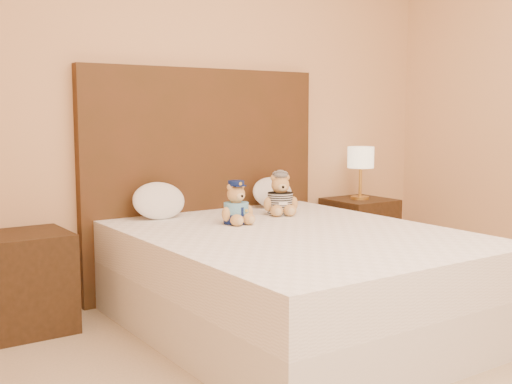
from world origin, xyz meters
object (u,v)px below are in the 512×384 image
lamp (361,160)px  pillow_left (159,199)px  teddy_police (236,203)px  teddy_prisoner (280,194)px  nightstand_left (27,282)px  nightstand_right (359,234)px  pillow_right (273,191)px  bed (294,280)px

lamp → pillow_left: (-1.68, 0.03, -0.18)m
pillow_left → teddy_police: bearing=-55.7°
teddy_prisoner → pillow_left: size_ratio=0.76×
teddy_prisoner → nightstand_left: bearing=-168.3°
nightstand_right → pillow_right: pillow_right is taller
bed → lamp: 1.59m
nightstand_left → bed: bearing=-32.6°
bed → teddy_prisoner: size_ratio=7.47×
lamp → pillow_right: (-0.80, 0.03, -0.18)m
bed → teddy_prisoner: bearing=61.3°
teddy_police → nightstand_left: bearing=160.4°
nightstand_left → lamp: 2.56m
bed → teddy_police: (-0.13, 0.40, 0.40)m
nightstand_right → lamp: lamp is taller
pillow_left → lamp: bearing=-1.0°
teddy_prisoner → lamp: bearing=37.2°
pillow_left → pillow_right: bearing=0.0°
teddy_police → teddy_prisoner: size_ratio=0.95×
pillow_right → teddy_prisoner: bearing=-117.4°
pillow_left → teddy_prisoner: bearing=-22.6°
lamp → teddy_prisoner: size_ratio=1.49×
teddy_police → pillow_left: bearing=124.5°
pillow_left → pillow_right: 0.87m
bed → nightstand_left: bearing=147.4°
bed → pillow_left: (-0.43, 0.83, 0.40)m
nightstand_left → pillow_right: pillow_right is taller
nightstand_left → pillow_right: bearing=1.0°
lamp → pillow_left: bearing=179.0°
nightstand_right → teddy_police: 1.49m
bed → lamp: bearing=32.6°
lamp → nightstand_right: bearing=0.0°
teddy_prisoner → pillow_right: teddy_prisoner is taller
bed → pillow_right: size_ratio=6.21×
bed → pillow_left: pillow_left is taller
bed → pillow_left: size_ratio=5.71×
teddy_prisoner → pillow_right: (0.16, 0.30, -0.02)m
nightstand_left → pillow_right: 1.74m
nightstand_left → nightstand_right: size_ratio=1.00×
lamp → teddy_police: (-1.38, -0.40, -0.17)m
lamp → nightstand_left: bearing=180.0°
nightstand_left → lamp: lamp is taller
bed → nightstand_right: (1.25, 0.80, -0.00)m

